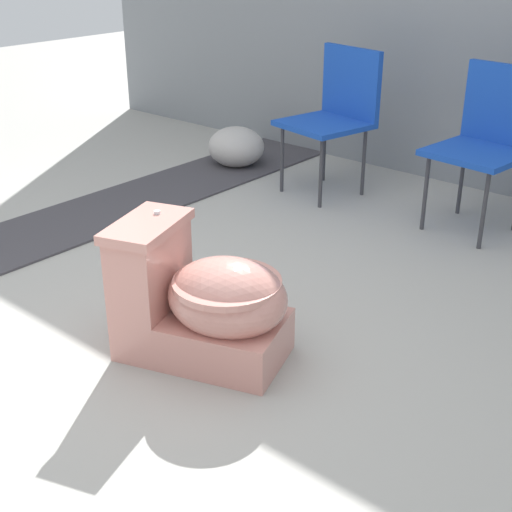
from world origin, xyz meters
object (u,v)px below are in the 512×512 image
folding_chair_middle (490,132)px  boulder_near (236,147)px  folding_chair_left (337,106)px  toilet (203,302)px

folding_chair_middle → boulder_near: 1.73m
folding_chair_left → folding_chair_middle: same height
toilet → folding_chair_middle: (0.22, 1.87, 0.29)m
folding_chair_left → folding_chair_middle: 0.92m
toilet → folding_chair_left: (-0.69, 1.83, 0.29)m
folding_chair_left → boulder_near: 0.86m
toilet → folding_chair_left: bearing=91.6°
toilet → folding_chair_middle: folding_chair_middle is taller
folding_chair_left → folding_chair_middle: bearing=104.0°
folding_chair_left → toilet: bearing=32.3°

